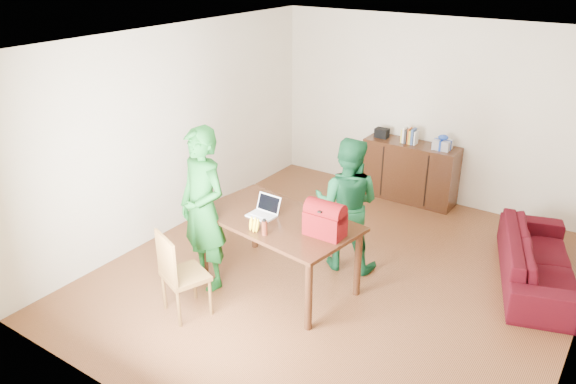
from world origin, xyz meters
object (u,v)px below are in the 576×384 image
Objects in this scene: person_near at (203,209)px; sofa at (539,260)px; table at (278,227)px; chair at (185,290)px; laptop at (261,213)px; red_bag at (325,222)px; person_far at (347,204)px; bottle at (265,227)px.

sofa is (3.15, 2.13, -0.65)m from person_near.
sofa is at bearing 42.61° from table.
person_near reaches higher than chair.
laptop is (-0.18, -0.06, 0.15)m from table.
laptop is (0.51, 0.38, -0.06)m from person_near.
person_near is 4.57× the size of red_bag.
chair is at bearing 48.25° from person_far.
table is 1.20m from chair.
bottle is 0.63m from red_bag.
chair is at bearing -138.80° from red_bag.
person_far is 3.98× the size of red_bag.
chair is at bearing -133.20° from bottle.
table is at bearing 104.94° from bottle.
laptop is at bearing -153.49° from table.
red_bag is at bearing 33.69° from bottle.
red_bag is (0.62, -0.04, 0.26)m from table.
person_far is 2.28m from sofa.
person_near is 1.67m from person_far.
red_bag is (0.80, 0.02, 0.11)m from laptop.
table is 10.53× the size of bottle.
red_bag is 2.62m from sofa.
person_near is 0.64m from laptop.
person_near is (-0.21, 0.57, 0.65)m from chair.
table is at bearing 44.22° from person_near.
table is 1.01× the size of person_near.
sofa is at bearing 41.44° from bottle.
laptop reaches higher than chair.
table is 0.67m from red_bag.
bottle is at bearing 68.24° from chair.
table is at bearing 106.86° from sofa.
table is at bearing 85.87° from chair.
red_bag reaches higher than table.
bottle is at bearing 59.46° from person_far.
red_bag is 0.21× the size of sofa.
person_near reaches higher than sofa.
table is 6.13× the size of laptop.
table is 3.01m from sofa.
person_near is 0.80m from bottle.
red_bag reaches higher than sofa.
person_near is 6.05× the size of laptop.
sofa is at bearing 45.74° from person_near.
bottle is at bearing -46.90° from laptop.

